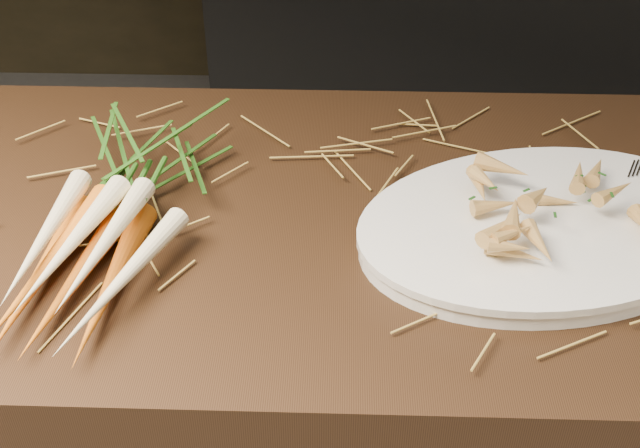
{
  "coord_description": "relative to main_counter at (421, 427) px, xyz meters",
  "views": [
    {
      "loc": [
        -0.14,
        -0.58,
        1.54
      ],
      "look_at": [
        -0.17,
        0.19,
        0.96
      ],
      "focal_mm": 45.0,
      "sensor_mm": 36.0,
      "label": 1
    }
  ],
  "objects": [
    {
      "name": "roasted_veg_heap",
      "position": [
        0.12,
        -0.05,
        0.5
      ],
      "size": [
        0.28,
        0.24,
        0.05
      ],
      "primitive_type": null,
      "rotation": [
        0.0,
        0.0,
        0.3
      ],
      "color": "#B07639",
      "rests_on": "serving_platter"
    },
    {
      "name": "serving_platter",
      "position": [
        0.12,
        -0.05,
        0.46
      ],
      "size": [
        0.57,
        0.46,
        0.03
      ],
      "primitive_type": null,
      "rotation": [
        0.0,
        0.0,
        0.3
      ],
      "color": "white",
      "rests_on": "main_counter"
    },
    {
      "name": "root_veg_bunch",
      "position": [
        -0.43,
        -0.03,
        0.5
      ],
      "size": [
        0.22,
        0.52,
        0.09
      ],
      "rotation": [
        0.0,
        0.0,
        -0.17
      ],
      "color": "#C36319",
      "rests_on": "main_counter"
    },
    {
      "name": "main_counter",
      "position": [
        0.0,
        0.0,
        0.0
      ],
      "size": [
        2.4,
        0.7,
        0.9
      ],
      "primitive_type": "cube",
      "color": "black",
      "rests_on": "ground"
    },
    {
      "name": "back_counter",
      "position": [
        0.3,
        1.88,
        -0.03
      ],
      "size": [
        1.82,
        0.62,
        0.84
      ],
      "color": "black",
      "rests_on": "ground"
    },
    {
      "name": "straw_bedding",
      "position": [
        0.0,
        0.0,
        0.46
      ],
      "size": [
        1.4,
        0.6,
        0.02
      ],
      "primitive_type": null,
      "color": "olive",
      "rests_on": "main_counter"
    }
  ]
}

